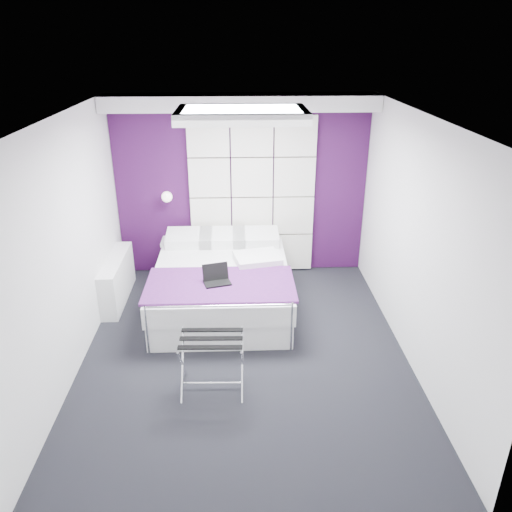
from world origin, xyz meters
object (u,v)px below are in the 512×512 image
at_px(radiator, 117,279).
at_px(bed, 222,284).
at_px(nightstand, 177,241).
at_px(luggage_rack, 212,364).
at_px(wall_lamp, 167,196).
at_px(laptop, 217,278).

distance_m(radiator, bed, 1.43).
height_order(nightstand, luggage_rack, luggage_rack).
height_order(radiator, bed, bed).
distance_m(wall_lamp, laptop, 1.74).
bearing_deg(nightstand, luggage_rack, -76.94).
height_order(bed, laptop, laptop).
relative_size(bed, laptop, 6.90).
bearing_deg(bed, wall_lamp, 128.06).
bearing_deg(nightstand, radiator, -135.79).
relative_size(wall_lamp, laptop, 0.49).
relative_size(radiator, laptop, 3.88).
relative_size(wall_lamp, luggage_rack, 0.24).
bearing_deg(radiator, laptop, -27.52).
bearing_deg(radiator, bed, -8.96).
bearing_deg(luggage_rack, bed, 89.86).
height_order(nightstand, laptop, laptop).
xyz_separation_m(radiator, laptop, (1.37, -0.72, 0.36)).
distance_m(radiator, nightstand, 1.06).
height_order(bed, nightstand, bed).
bearing_deg(laptop, luggage_rack, -106.42).
relative_size(luggage_rack, laptop, 1.99).
xyz_separation_m(nightstand, luggage_rack, (0.61, -2.65, -0.24)).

